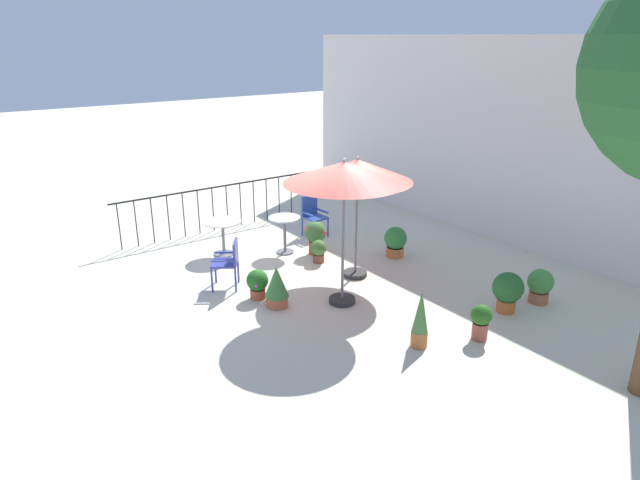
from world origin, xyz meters
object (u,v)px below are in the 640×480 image
(potted_plant_5, at_px, (316,235))
(potted_plant_8, at_px, (481,320))
(potted_plant_0, at_px, (395,241))
(potted_plant_4, at_px, (420,319))
(cafe_table_1, at_px, (285,228))
(patio_chair_1, at_px, (313,213))
(potted_plant_7, at_px, (277,286))
(cafe_table_0, at_px, (223,231))
(patio_chair_0, at_px, (229,260))
(patio_umbrella_1, at_px, (344,175))
(patio_umbrella_0, at_px, (357,172))
(potted_plant_1, at_px, (540,285))
(potted_plant_2, at_px, (318,250))
(potted_plant_6, at_px, (257,283))
(potted_plant_3, at_px, (508,290))

(potted_plant_5, height_order, potted_plant_8, potted_plant_5)
(potted_plant_0, distance_m, potted_plant_4, 3.50)
(cafe_table_1, relative_size, potted_plant_4, 0.86)
(patio_chair_1, distance_m, potted_plant_7, 3.55)
(potted_plant_0, bearing_deg, patio_chair_1, -163.62)
(cafe_table_0, distance_m, patio_chair_0, 1.62)
(potted_plant_4, distance_m, potted_plant_5, 3.93)
(patio_umbrella_1, height_order, potted_plant_5, patio_umbrella_1)
(patio_umbrella_0, height_order, potted_plant_1, patio_umbrella_0)
(patio_chair_0, bearing_deg, potted_plant_2, 91.15)
(patio_umbrella_0, xyz_separation_m, potted_plant_2, (-0.94, -0.16, -1.72))
(potted_plant_2, relative_size, potted_plant_8, 0.82)
(potted_plant_4, relative_size, potted_plant_5, 1.29)
(potted_plant_2, relative_size, potted_plant_6, 0.88)
(potted_plant_1, height_order, potted_plant_7, potted_plant_7)
(cafe_table_0, relative_size, potted_plant_7, 1.09)
(cafe_table_0, height_order, potted_plant_2, cafe_table_0)
(patio_chair_0, bearing_deg, patio_umbrella_0, 66.80)
(potted_plant_1, xyz_separation_m, potted_plant_5, (-3.98, -1.72, 0.09))
(patio_umbrella_1, bearing_deg, patio_chair_1, 152.96)
(cafe_table_1, bearing_deg, potted_plant_3, 18.88)
(patio_chair_0, distance_m, potted_plant_2, 1.97)
(cafe_table_0, relative_size, cafe_table_1, 1.00)
(potted_plant_5, bearing_deg, potted_plant_1, 23.42)
(patio_chair_1, xyz_separation_m, potted_plant_8, (5.17, -0.67, -0.20))
(patio_umbrella_0, height_order, potted_plant_6, patio_umbrella_0)
(potted_plant_2, bearing_deg, potted_plant_5, 152.05)
(potted_plant_1, xyz_separation_m, potted_plant_3, (-0.11, -0.72, 0.06))
(potted_plant_4, bearing_deg, patio_chair_0, -159.83)
(patio_umbrella_1, distance_m, cafe_table_1, 3.03)
(potted_plant_7, bearing_deg, potted_plant_6, -166.47)
(potted_plant_3, bearing_deg, potted_plant_1, 81.48)
(potted_plant_5, bearing_deg, cafe_table_1, -132.38)
(potted_plant_0, distance_m, potted_plant_3, 2.83)
(cafe_table_0, bearing_deg, potted_plant_0, 52.32)
(potted_plant_4, bearing_deg, potted_plant_2, 168.35)
(cafe_table_1, height_order, potted_plant_3, cafe_table_1)
(patio_umbrella_1, distance_m, potted_plant_2, 2.66)
(patio_chair_0, distance_m, patio_chair_1, 3.11)
(patio_chair_1, xyz_separation_m, potted_plant_5, (0.97, -0.62, -0.10))
(cafe_table_0, xyz_separation_m, potted_plant_2, (1.45, 1.32, -0.25))
(patio_umbrella_1, bearing_deg, potted_plant_6, -132.36)
(patio_umbrella_1, height_order, potted_plant_4, patio_umbrella_1)
(cafe_table_1, distance_m, patio_chair_0, 1.90)
(cafe_table_1, xyz_separation_m, potted_plant_0, (1.47, 1.68, -0.20))
(cafe_table_0, xyz_separation_m, potted_plant_5, (1.06, 1.52, -0.09))
(potted_plant_5, relative_size, potted_plant_6, 1.33)
(potted_plant_2, xyz_separation_m, potted_plant_8, (3.81, 0.15, 0.06))
(patio_umbrella_0, relative_size, cafe_table_0, 2.94)
(potted_plant_2, height_order, potted_plant_7, potted_plant_7)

